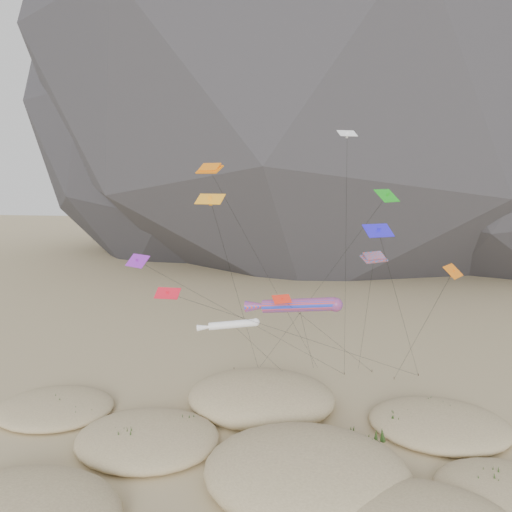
% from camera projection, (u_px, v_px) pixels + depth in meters
% --- Properties ---
extents(ground, '(500.00, 500.00, 0.00)m').
position_uv_depth(ground, '(269.00, 498.00, 36.30)').
color(ground, '#CCB789').
rests_on(ground, ground).
extents(dunes, '(51.25, 37.45, 4.12)m').
position_uv_depth(dunes, '(251.00, 460.00, 39.81)').
color(dunes, '#CCB789').
rests_on(dunes, ground).
extents(dune_grass, '(41.83, 28.59, 1.54)m').
position_uv_depth(dune_grass, '(271.00, 461.00, 39.48)').
color(dune_grass, black).
rests_on(dune_grass, ground).
extents(kite_stakes, '(21.90, 4.54, 0.30)m').
position_uv_depth(kite_stakes, '(316.00, 373.00, 59.12)').
color(kite_stakes, '#3F2D1E').
rests_on(kite_stakes, ground).
extents(rainbow_tube_kite, '(8.86, 16.46, 12.80)m').
position_uv_depth(rainbow_tube_kite, '(295.00, 305.00, 44.43)').
color(rainbow_tube_kite, '#FF3B1A').
rests_on(rainbow_tube_kite, ground).
extents(white_tube_kite, '(9.03, 9.65, 9.95)m').
position_uv_depth(white_tube_kite, '(230.00, 325.00, 46.92)').
color(white_tube_kite, white).
rests_on(white_tube_kite, ground).
extents(orange_parafoil, '(12.50, 10.77, 24.53)m').
position_uv_depth(orange_parafoil, '(211.00, 171.00, 49.96)').
color(orange_parafoil, orange).
rests_on(orange_parafoil, ground).
extents(multi_parafoil, '(2.61, 15.22, 16.49)m').
position_uv_depth(multi_parafoil, '(374.00, 259.00, 44.84)').
color(multi_parafoil, '#FF3F1A').
rests_on(multi_parafoil, ground).
extents(delta_kites, '(30.22, 20.67, 27.63)m').
position_uv_depth(delta_kites, '(293.00, 238.00, 44.39)').
color(delta_kites, '#FF9F1A').
rests_on(delta_kites, ground).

